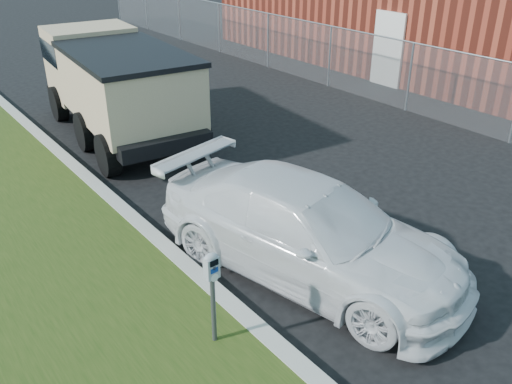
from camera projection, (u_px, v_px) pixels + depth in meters
ground at (364, 246)px, 8.61m from camera, size 120.00×120.00×0.00m
chainlink_fence at (330, 45)px, 16.24m from camera, size 0.06×30.06×30.00m
parking_meter at (212, 279)px, 6.12m from camera, size 0.17×0.12×1.25m
white_wagon at (306, 228)px, 7.76m from camera, size 3.02×5.08×1.38m
dump_truck at (114, 81)px, 12.64m from camera, size 2.76×5.89×2.23m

